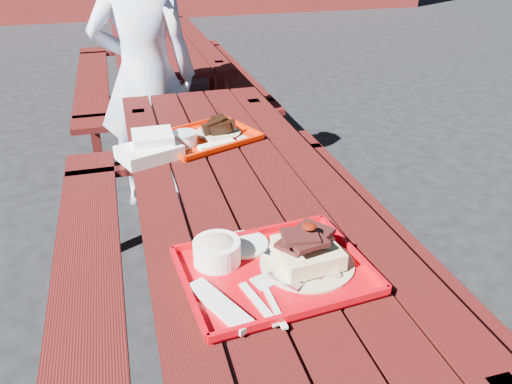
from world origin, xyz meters
TOP-DOWN VIEW (x-y plane):
  - ground at (0.00, 0.00)m, footprint 60.00×60.00m
  - picnic_table_near at (-0.00, 0.00)m, footprint 1.41×2.40m
  - picnic_table_far at (-0.00, 2.80)m, footprint 1.41×2.40m
  - near_tray at (-0.05, -0.46)m, footprint 0.51×0.42m
  - far_tray at (-0.05, 0.49)m, footprint 0.49×0.44m
  - white_cloth at (-0.29, 0.37)m, footprint 0.27×0.24m
  - person at (-0.22, 1.39)m, footprint 0.64×0.47m

SIDE VIEW (x-z plane):
  - ground at x=0.00m, z-range 0.00..0.00m
  - picnic_table_near at x=0.00m, z-range 0.19..0.94m
  - picnic_table_far at x=0.00m, z-range 0.19..0.94m
  - far_tray at x=-0.05m, z-range 0.74..0.80m
  - near_tray at x=-0.05m, z-range 0.71..0.86m
  - white_cloth at x=-0.29m, z-range 0.74..0.84m
  - person at x=-0.22m, z-range 0.00..1.61m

